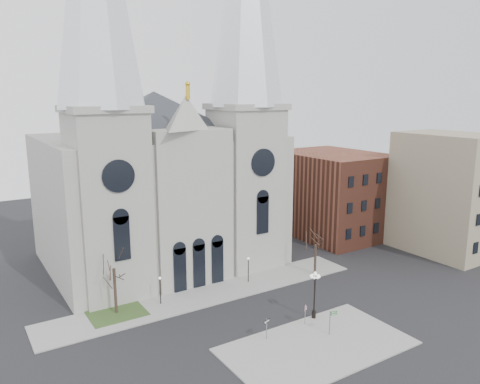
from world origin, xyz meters
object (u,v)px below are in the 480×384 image
globe_lamp (315,289)px  street_name_sign (331,321)px  stop_sign (305,310)px  one_way_sign (267,325)px

globe_lamp → street_name_sign: 4.13m
stop_sign → globe_lamp: (1.67, 0.51, 1.75)m
stop_sign → street_name_sign: 3.14m
stop_sign → street_name_sign: (0.68, -3.07, -0.07)m
stop_sign → globe_lamp: globe_lamp is taller
street_name_sign → one_way_sign: bearing=168.0°
globe_lamp → one_way_sign: 7.14m
one_way_sign → stop_sign: bearing=-15.2°
globe_lamp → street_name_sign: globe_lamp is taller
globe_lamp → one_way_sign: globe_lamp is taller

